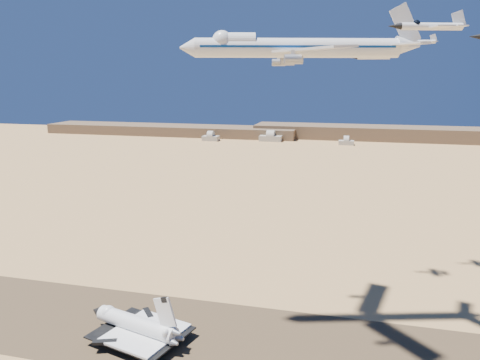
% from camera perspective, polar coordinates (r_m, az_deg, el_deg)
% --- Properties ---
extents(ground, '(1200.00, 1200.00, 0.00)m').
position_cam_1_polar(ground, '(167.58, -7.02, -18.19)').
color(ground, tan).
rests_on(ground, ground).
extents(runway, '(600.00, 50.00, 0.06)m').
position_cam_1_polar(runway, '(167.56, -7.02, -18.18)').
color(runway, brown).
rests_on(runway, ground).
extents(ridgeline, '(960.00, 90.00, 18.00)m').
position_cam_1_polar(ridgeline, '(665.75, 15.16, 5.36)').
color(ridgeline, brown).
rests_on(ridgeline, ground).
extents(hangars, '(200.50, 29.50, 30.00)m').
position_cam_1_polar(hangars, '(628.67, 3.29, 5.12)').
color(hangars, '#9E9A8B').
rests_on(hangars, ground).
extents(shuttle, '(37.92, 29.39, 18.55)m').
position_cam_1_polar(shuttle, '(164.99, -12.57, -16.94)').
color(shuttle, white).
rests_on(shuttle, runway).
extents(carrier_747, '(74.42, 55.60, 18.61)m').
position_cam_1_polar(carrier_747, '(150.30, 6.10, 15.74)').
color(carrier_747, silver).
extents(crew_a, '(0.58, 0.74, 1.80)m').
position_cam_1_polar(crew_a, '(157.95, -11.84, -20.05)').
color(crew_a, orange).
rests_on(crew_a, runway).
extents(crew_b, '(0.67, 0.87, 1.58)m').
position_cam_1_polar(crew_b, '(161.21, -11.43, -19.35)').
color(crew_b, orange).
rests_on(crew_b, runway).
extents(crew_c, '(1.04, 1.16, 1.78)m').
position_cam_1_polar(crew_c, '(157.05, -10.72, -20.21)').
color(crew_c, orange).
rests_on(crew_c, runway).
extents(chase_jet_a, '(14.71, 8.62, 3.76)m').
position_cam_1_polar(chase_jet_a, '(99.64, 22.15, 16.98)').
color(chase_jet_a, silver).
extents(chase_jet_e, '(15.69, 8.70, 3.92)m').
position_cam_1_polar(chase_jet_e, '(196.29, 15.86, 14.20)').
color(chase_jet_e, silver).
extents(chase_jet_f, '(15.50, 8.97, 3.94)m').
position_cam_1_polar(chase_jet_f, '(212.61, 21.01, 15.48)').
color(chase_jet_f, silver).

